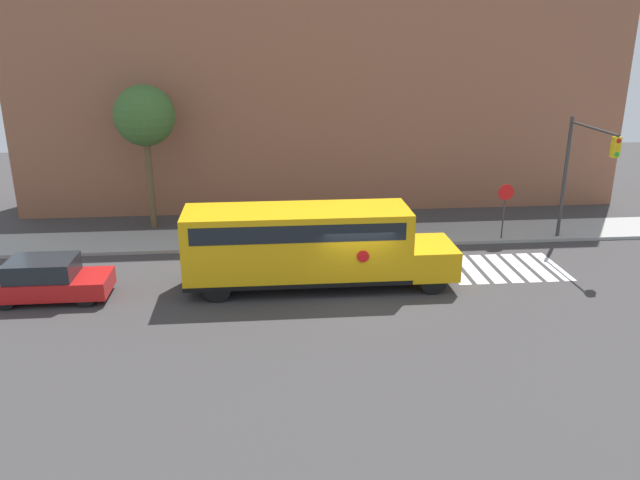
{
  "coord_description": "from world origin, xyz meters",
  "views": [
    {
      "loc": [
        -3.28,
        -21.12,
        9.34
      ],
      "look_at": [
        -1.24,
        1.31,
        1.68
      ],
      "focal_mm": 35.0,
      "sensor_mm": 36.0,
      "label": 1
    }
  ],
  "objects_px": {
    "stop_sign": "(505,204)",
    "traffic_light": "(581,164)",
    "parked_car": "(49,280)",
    "school_bus": "(307,243)",
    "tree_near_sidewalk": "(145,117)"
  },
  "relations": [
    {
      "from": "stop_sign",
      "to": "traffic_light",
      "type": "xyz_separation_m",
      "value": [
        2.75,
        -1.11,
        2.0
      ]
    },
    {
      "from": "stop_sign",
      "to": "parked_car",
      "type": "bearing_deg",
      "value": -165.65
    },
    {
      "from": "school_bus",
      "to": "traffic_light",
      "type": "bearing_deg",
      "value": 15.57
    },
    {
      "from": "parked_car",
      "to": "traffic_light",
      "type": "relative_size",
      "value": 0.73
    },
    {
      "from": "tree_near_sidewalk",
      "to": "parked_car",
      "type": "bearing_deg",
      "value": -105.27
    },
    {
      "from": "traffic_light",
      "to": "tree_near_sidewalk",
      "type": "bearing_deg",
      "value": 165.65
    },
    {
      "from": "tree_near_sidewalk",
      "to": "stop_sign",
      "type": "bearing_deg",
      "value": -13.02
    },
    {
      "from": "school_bus",
      "to": "stop_sign",
      "type": "xyz_separation_m",
      "value": [
        9.33,
        4.47,
        0.05
      ]
    },
    {
      "from": "traffic_light",
      "to": "tree_near_sidewalk",
      "type": "relative_size",
      "value": 0.82
    },
    {
      "from": "school_bus",
      "to": "traffic_light",
      "type": "height_order",
      "value": "traffic_light"
    },
    {
      "from": "stop_sign",
      "to": "tree_near_sidewalk",
      "type": "bearing_deg",
      "value": 166.98
    },
    {
      "from": "parked_car",
      "to": "traffic_light",
      "type": "xyz_separation_m",
      "value": [
        21.46,
        3.68,
        3.05
      ]
    },
    {
      "from": "school_bus",
      "to": "traffic_light",
      "type": "relative_size",
      "value": 1.78
    },
    {
      "from": "school_bus",
      "to": "stop_sign",
      "type": "height_order",
      "value": "school_bus"
    },
    {
      "from": "tree_near_sidewalk",
      "to": "traffic_light",
      "type": "bearing_deg",
      "value": -14.35
    }
  ]
}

